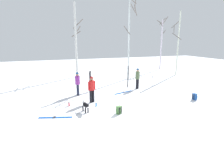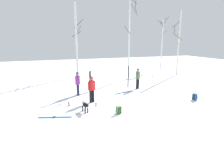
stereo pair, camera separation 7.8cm
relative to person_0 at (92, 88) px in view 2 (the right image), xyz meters
name	(u,v)px [view 2 (the right image)]	position (x,y,z in m)	size (l,w,h in m)	color
ground_plane	(130,111)	(1.70, -2.22, -0.98)	(60.00, 60.00, 0.00)	white
person_0	(92,88)	(0.00, 0.00, 0.00)	(0.50, 0.34, 1.72)	black
person_1	(138,77)	(4.39, 2.11, 0.00)	(0.45, 0.34, 1.72)	black
person_2	(78,82)	(-0.58, 1.91, 0.00)	(0.34, 0.52, 1.72)	#1E2338
dog	(85,105)	(-0.75, -1.54, -0.59)	(0.31, 0.89, 0.57)	black
ski_pair_planted_0	(90,85)	(0.15, 0.98, -0.04)	(0.17, 0.06, 1.90)	black
ski_pair_planted_1	(128,77)	(3.83, 2.78, -0.06)	(0.15, 0.11, 1.85)	black
ski_pair_lying_0	(124,92)	(2.84, 1.41, -0.97)	(1.70, 0.71, 0.05)	blue
ski_pair_lying_1	(55,117)	(-2.43, -1.79, -0.97)	(1.71, 0.68, 0.05)	blue
ski_poles_0	(152,84)	(4.77, 0.49, -0.25)	(0.07, 0.23, 1.36)	#B2B2BC
backpack_0	(119,110)	(0.91, -2.42, -0.77)	(0.31, 0.33, 0.44)	#4C7F3F
backpack_1	(195,97)	(6.68, -1.87, -0.77)	(0.29, 0.27, 0.44)	#1E4C99
water_bottle_0	(69,104)	(-1.52, -0.26, -0.86)	(0.08, 0.08, 0.25)	red
water_bottle_1	(96,105)	(0.04, -0.87, -0.87)	(0.08, 0.08, 0.23)	#1E72BF
birch_tree_1	(76,40)	(0.58, 9.01, 2.95)	(1.22, 1.16, 7.73)	silver
birch_tree_2	(129,37)	(5.36, 6.01, 3.22)	(1.44, 1.21, 7.94)	silver
birch_tree_3	(179,43)	(11.48, 6.23, 2.63)	(1.27, 1.55, 7.03)	silver
birch_tree_4	(162,43)	(12.24, 10.54, 2.53)	(1.12, 1.10, 6.91)	silver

